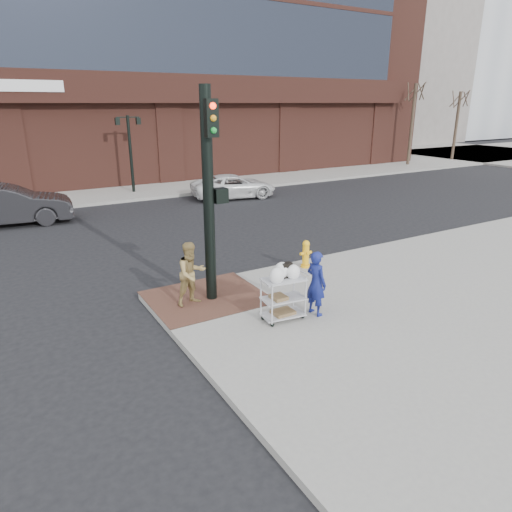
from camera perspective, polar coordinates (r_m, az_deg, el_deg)
ground at (r=11.07m, az=-1.38°, el=-6.87°), size 220.00×220.00×0.00m
sidewalk_far at (r=44.53m, az=-7.67°, el=12.40°), size 65.00×36.00×0.15m
brick_curb_ramp at (r=11.50m, az=-6.21°, el=-5.13°), size 2.80×2.40×0.01m
filler_block at (r=64.92m, az=14.22°, el=21.83°), size 14.00×20.00×18.00m
bare_tree_a at (r=38.37m, az=19.40°, el=19.88°), size 1.80×1.80×7.20m
bare_tree_b at (r=43.34m, az=24.26°, el=18.44°), size 1.80×1.80×6.70m
lamp_post at (r=25.76m, az=-15.48°, el=13.18°), size 1.32×0.22×4.00m
traffic_signal_pole at (r=10.64m, az=-5.82°, el=8.06°), size 0.61×0.51×5.00m
woman_blue at (r=10.38m, az=7.52°, el=-3.39°), size 0.44×0.60×1.51m
pedestrian_tan at (r=10.90m, az=-8.08°, el=-2.21°), size 0.83×0.70×1.55m
sedan_dark at (r=21.13m, az=-28.79°, el=5.58°), size 5.20×2.37×1.65m
minivan_white at (r=24.16m, az=-2.82°, el=8.70°), size 4.70×2.75×1.23m
utility_cart at (r=10.12m, az=3.43°, el=-4.83°), size 1.00×0.64×1.31m
fire_hydrant at (r=13.43m, az=6.24°, el=0.31°), size 0.39×0.27×0.82m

